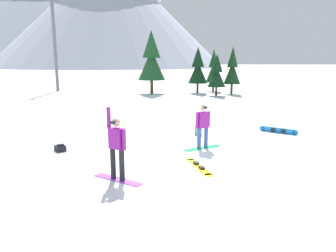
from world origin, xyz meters
TOP-DOWN VIEW (x-y plane):
  - ground_plane at (0.00, 0.00)m, footprint 800.00×800.00m
  - snowboarder_foreground at (-1.29, -1.41)m, footprint 1.50×1.03m
  - snowboarder_midground at (1.28, 2.00)m, footprint 1.49×1.07m
  - loose_snowboard_far_spare at (4.95, 4.79)m, footprint 1.53×1.06m
  - loose_snowboard_near_right at (1.03, -0.21)m, footprint 0.86×1.84m
  - backpack_grey at (1.23, 4.33)m, footprint 0.34×0.29m
  - backpack_black at (-4.00, 1.41)m, footprint 0.53×0.55m
  - pine_tree_short at (5.56, 22.86)m, footprint 1.72×1.72m
  - pine_tree_leaning at (3.81, 21.08)m, footprint 1.75×1.75m
  - pine_tree_broad at (2.13, 23.78)m, footprint 2.03×2.03m
  - pine_tree_twin at (-2.64, 23.09)m, footprint 2.83×2.83m
  - pine_tree_tall at (3.98, 25.93)m, footprint 1.74×1.74m
  - ski_lift_tower at (-13.65, 25.81)m, footprint 3.52×0.36m
  - peak_east_ridge at (-97.36, 251.10)m, footprint 214.15×214.15m
  - peak_north_spur at (-43.08, 187.01)m, footprint 137.37×137.37m

SIDE VIEW (x-z plane):
  - ground_plane at x=0.00m, z-range 0.00..0.00m
  - loose_snowboard_near_right at x=1.03m, z-range -0.02..0.07m
  - backpack_black at x=-4.00m, z-range -0.02..0.25m
  - loose_snowboard_far_spare at x=4.95m, z-range 0.00..0.26m
  - backpack_grey at x=1.23m, z-range -0.02..0.45m
  - snowboarder_midground at x=1.28m, z-range 0.04..1.73m
  - snowboarder_foreground at x=-1.29m, z-range -0.05..1.98m
  - pine_tree_leaning at x=3.81m, z-range 0.18..4.19m
  - pine_tree_tall at x=3.98m, z-range 0.21..4.84m
  - pine_tree_short at x=5.56m, z-range 0.21..4.96m
  - pine_tree_broad at x=2.13m, z-range 0.22..5.00m
  - pine_tree_twin at x=-2.64m, z-range 0.29..6.70m
  - ski_lift_tower at x=-13.65m, z-range 0.77..12.01m
  - peak_north_spur at x=-43.08m, z-range 1.48..67.48m
  - peak_east_ridge at x=-97.36m, z-range 1.94..88.16m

